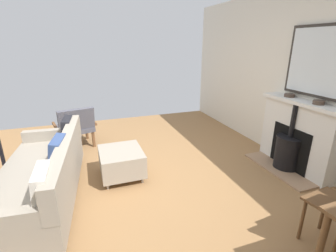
# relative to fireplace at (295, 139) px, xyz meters

# --- Properties ---
(ground_plane) EXTENTS (5.39, 6.28, 0.01)m
(ground_plane) POSITION_rel_fireplace_xyz_m (2.48, -0.30, -0.47)
(ground_plane) COLOR olive
(wall_left) EXTENTS (0.12, 6.28, 2.65)m
(wall_left) POSITION_rel_fireplace_xyz_m (-0.21, -0.30, 0.86)
(wall_left) COLOR silver
(wall_left) RESTS_ON ground
(fireplace) EXTENTS (0.56, 1.30, 1.06)m
(fireplace) POSITION_rel_fireplace_xyz_m (0.00, 0.00, 0.00)
(fireplace) COLOR #9E7A5B
(fireplace) RESTS_ON ground
(mirror_over_mantel) EXTENTS (0.04, 0.92, 0.95)m
(mirror_over_mantel) POSITION_rel_fireplace_xyz_m (-0.12, -0.00, 1.13)
(mirror_over_mantel) COLOR #2D2823
(mantel_bowl_near) EXTENTS (0.15, 0.15, 0.05)m
(mantel_bowl_near) POSITION_rel_fireplace_xyz_m (-0.03, -0.27, 0.62)
(mantel_bowl_near) COLOR #47382D
(mantel_bowl_near) RESTS_ON fireplace
(mantel_bowl_far) EXTENTS (0.15, 0.15, 0.05)m
(mantel_bowl_far) POSITION_rel_fireplace_xyz_m (-0.03, 0.23, 0.62)
(mantel_bowl_far) COLOR #47382D
(mantel_bowl_far) RESTS_ON fireplace
(sofa) EXTENTS (1.02, 2.14, 0.81)m
(sofa) POSITION_rel_fireplace_xyz_m (3.46, -0.33, -0.13)
(sofa) COLOR #B2B2B7
(sofa) RESTS_ON ground
(ottoman) EXTENTS (0.59, 0.67, 0.41)m
(ottoman) POSITION_rel_fireplace_xyz_m (2.50, -0.60, -0.22)
(ottoman) COLOR #B2B2B7
(ottoman) RESTS_ON ground
(armchair_accent) EXTENTS (0.78, 0.72, 0.77)m
(armchair_accent) POSITION_rel_fireplace_xyz_m (3.10, -1.91, -0.05)
(armchair_accent) COLOR brown
(armchair_accent) RESTS_ON ground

